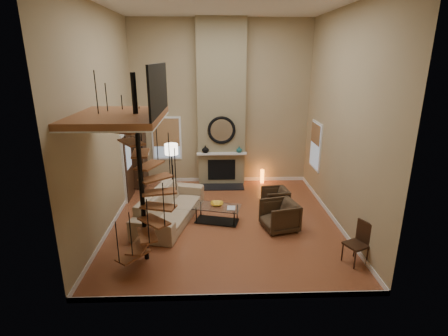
{
  "coord_description": "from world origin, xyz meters",
  "views": [
    {
      "loc": [
        -0.31,
        -8.65,
        4.3
      ],
      "look_at": [
        0.0,
        0.4,
        1.4
      ],
      "focal_mm": 27.92,
      "sensor_mm": 36.0,
      "label": 1
    }
  ],
  "objects_px": {
    "sofa": "(170,206)",
    "coffee_table": "(217,212)",
    "floor_lamp": "(171,153)",
    "armchair_near": "(277,199)",
    "accent_lamp": "(262,176)",
    "side_chair": "(359,240)",
    "armchair_far": "(282,216)",
    "hutch": "(140,160)"
  },
  "relations": [
    {
      "from": "armchair_near",
      "to": "side_chair",
      "type": "distance_m",
      "value": 3.05
    },
    {
      "from": "floor_lamp",
      "to": "accent_lamp",
      "type": "distance_m",
      "value": 3.43
    },
    {
      "from": "armchair_near",
      "to": "armchair_far",
      "type": "height_order",
      "value": "armchair_far"
    },
    {
      "from": "armchair_near",
      "to": "floor_lamp",
      "type": "xyz_separation_m",
      "value": [
        -3.16,
        1.23,
        1.06
      ]
    },
    {
      "from": "sofa",
      "to": "coffee_table",
      "type": "xyz_separation_m",
      "value": [
        1.28,
        -0.19,
        -0.11
      ]
    },
    {
      "from": "armchair_far",
      "to": "floor_lamp",
      "type": "distance_m",
      "value": 4.03
    },
    {
      "from": "hutch",
      "to": "side_chair",
      "type": "distance_m",
      "value": 7.48
    },
    {
      "from": "coffee_table",
      "to": "accent_lamp",
      "type": "height_order",
      "value": "accent_lamp"
    },
    {
      "from": "coffee_table",
      "to": "accent_lamp",
      "type": "bearing_deg",
      "value": 61.31
    },
    {
      "from": "armchair_far",
      "to": "coffee_table",
      "type": "distance_m",
      "value": 1.75
    },
    {
      "from": "armchair_far",
      "to": "armchair_near",
      "type": "bearing_deg",
      "value": 161.9
    },
    {
      "from": "hutch",
      "to": "coffee_table",
      "type": "xyz_separation_m",
      "value": [
        2.59,
        -2.84,
        -0.67
      ]
    },
    {
      "from": "floor_lamp",
      "to": "accent_lamp",
      "type": "bearing_deg",
      "value": 19.42
    },
    {
      "from": "hutch",
      "to": "floor_lamp",
      "type": "distance_m",
      "value": 1.57
    },
    {
      "from": "hutch",
      "to": "armchair_far",
      "type": "bearing_deg",
      "value": -37.3
    },
    {
      "from": "armchair_far",
      "to": "coffee_table",
      "type": "xyz_separation_m",
      "value": [
        -1.7,
        0.42,
        -0.07
      ]
    },
    {
      "from": "floor_lamp",
      "to": "side_chair",
      "type": "height_order",
      "value": "floor_lamp"
    },
    {
      "from": "accent_lamp",
      "to": "side_chair",
      "type": "bearing_deg",
      "value": -74.67
    },
    {
      "from": "hutch",
      "to": "coffee_table",
      "type": "relative_size",
      "value": 1.33
    },
    {
      "from": "side_chair",
      "to": "hutch",
      "type": "bearing_deg",
      "value": 138.97
    },
    {
      "from": "hutch",
      "to": "side_chair",
      "type": "bearing_deg",
      "value": -41.03
    },
    {
      "from": "floor_lamp",
      "to": "accent_lamp",
      "type": "height_order",
      "value": "floor_lamp"
    },
    {
      "from": "armchair_near",
      "to": "coffee_table",
      "type": "relative_size",
      "value": 0.52
    },
    {
      "from": "armchair_far",
      "to": "accent_lamp",
      "type": "xyz_separation_m",
      "value": [
        -0.05,
        3.44,
        -0.1
      ]
    },
    {
      "from": "accent_lamp",
      "to": "side_chair",
      "type": "distance_m",
      "value": 5.27
    },
    {
      "from": "hutch",
      "to": "coffee_table",
      "type": "height_order",
      "value": "hutch"
    },
    {
      "from": "sofa",
      "to": "armchair_near",
      "type": "relative_size",
      "value": 4.07
    },
    {
      "from": "sofa",
      "to": "armchair_far",
      "type": "distance_m",
      "value": 3.04
    },
    {
      "from": "armchair_near",
      "to": "coffee_table",
      "type": "xyz_separation_m",
      "value": [
        -1.77,
        -0.71,
        -0.07
      ]
    },
    {
      "from": "armchair_near",
      "to": "armchair_far",
      "type": "bearing_deg",
      "value": -10.99
    },
    {
      "from": "coffee_table",
      "to": "floor_lamp",
      "type": "distance_m",
      "value": 2.64
    },
    {
      "from": "sofa",
      "to": "side_chair",
      "type": "relative_size",
      "value": 3.07
    },
    {
      "from": "floor_lamp",
      "to": "coffee_table",
      "type": "bearing_deg",
      "value": -54.45
    },
    {
      "from": "sofa",
      "to": "armchair_far",
      "type": "xyz_separation_m",
      "value": [
        2.98,
        -0.61,
        -0.04
      ]
    },
    {
      "from": "armchair_far",
      "to": "accent_lamp",
      "type": "bearing_deg",
      "value": 166.4
    },
    {
      "from": "coffee_table",
      "to": "accent_lamp",
      "type": "relative_size",
      "value": 2.9
    },
    {
      "from": "armchair_near",
      "to": "coffee_table",
      "type": "height_order",
      "value": "armchair_near"
    },
    {
      "from": "side_chair",
      "to": "coffee_table",
      "type": "bearing_deg",
      "value": 145.94
    },
    {
      "from": "sofa",
      "to": "armchair_near",
      "type": "height_order",
      "value": "sofa"
    },
    {
      "from": "accent_lamp",
      "to": "hutch",
      "type": "bearing_deg",
      "value": -177.68
    },
    {
      "from": "coffee_table",
      "to": "floor_lamp",
      "type": "bearing_deg",
      "value": 125.55
    },
    {
      "from": "armchair_far",
      "to": "side_chair",
      "type": "bearing_deg",
      "value": 25.06
    }
  ]
}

